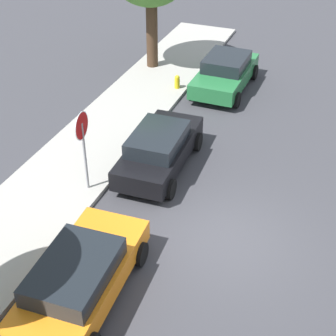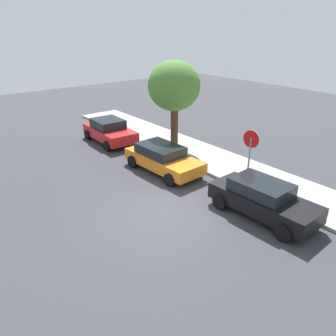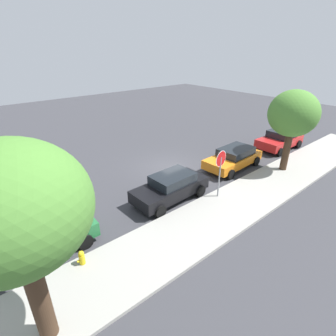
% 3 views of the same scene
% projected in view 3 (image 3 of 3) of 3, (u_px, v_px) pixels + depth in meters
% --- Properties ---
extents(ground_plane, '(60.00, 60.00, 0.00)m').
position_uv_depth(ground_plane, '(169.00, 168.00, 17.70)').
color(ground_plane, '#38383D').
extents(sidewalk_curb, '(32.00, 3.10, 0.14)m').
position_uv_depth(sidewalk_curb, '(239.00, 202.00, 13.74)').
color(sidewalk_curb, '#9E9B93').
rests_on(sidewalk_curb, ground_plane).
extents(stop_sign, '(0.85, 0.10, 2.75)m').
position_uv_depth(stop_sign, '(220.00, 166.00, 13.38)').
color(stop_sign, gray).
rests_on(stop_sign, ground_plane).
extents(parked_car_black, '(4.30, 2.06, 1.44)m').
position_uv_depth(parked_car_black, '(171.00, 187.00, 13.81)').
color(parked_car_black, black).
rests_on(parked_car_black, ground_plane).
extents(parked_car_orange, '(4.43, 2.19, 1.35)m').
position_uv_depth(parked_car_orange, '(234.00, 158.00, 17.48)').
color(parked_car_orange, orange).
rests_on(parked_car_orange, ground_plane).
extents(parked_car_green, '(4.26, 2.11, 1.43)m').
position_uv_depth(parked_car_green, '(38.00, 237.00, 10.22)').
color(parked_car_green, '#236B38').
rests_on(parked_car_green, ground_plane).
extents(parked_car_red, '(4.07, 2.18, 1.47)m').
position_uv_depth(parked_car_red, '(280.00, 140.00, 20.70)').
color(parked_car_red, red).
rests_on(parked_car_red, ground_plane).
extents(street_tree_near_corner, '(2.94, 2.94, 5.21)m').
position_uv_depth(street_tree_near_corner, '(293.00, 114.00, 15.71)').
color(street_tree_near_corner, '#422D1E').
rests_on(street_tree_near_corner, ground_plane).
extents(street_tree_mid_block, '(3.45, 3.45, 5.90)m').
position_uv_depth(street_tree_mid_block, '(13.00, 210.00, 5.61)').
color(street_tree_mid_block, '#422D1E').
rests_on(street_tree_mid_block, ground_plane).
extents(fire_hydrant, '(0.30, 0.22, 0.72)m').
position_uv_depth(fire_hydrant, '(82.00, 259.00, 9.69)').
color(fire_hydrant, gold).
rests_on(fire_hydrant, ground_plane).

